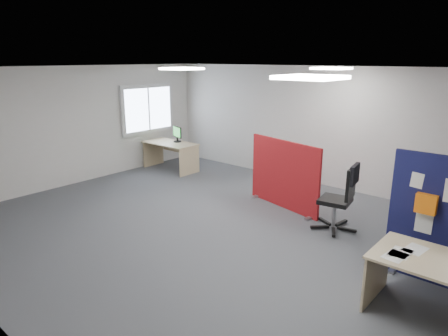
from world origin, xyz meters
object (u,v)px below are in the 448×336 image
Objects in this scene: red_divider at (284,175)px; second_desk at (172,149)px; office_chair at (343,194)px; monitor_second at (177,133)px.

red_divider is 1.20× the size of second_desk.
office_chair is at bearing -0.14° from red_divider.
red_divider reaches higher than second_desk.
office_chair is (5.11, -0.75, 0.12)m from second_desk.
red_divider is 1.51× the size of office_chair.
red_divider is at bearing 157.78° from office_chair.
second_desk is at bearing -97.52° from monitor_second.
office_chair reaches higher than second_desk.
red_divider is 1.39m from office_chair.
monitor_second is at bearing 160.47° from office_chair.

